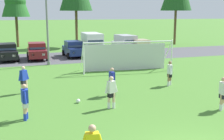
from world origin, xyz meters
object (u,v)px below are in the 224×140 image
Objects in this scene: player_winger_right at (223,94)px; parked_car_slot_center at (92,44)px; player_winger_left at (25,102)px; parked_car_slot_left at (37,51)px; soccer_goal at (126,55)px; player_midfield_center at (111,92)px; parked_car_slot_center_right at (126,44)px; parked_car_slot_right at (141,47)px; soccer_ball at (78,101)px; player_defender_far at (170,73)px; parked_car_slot_center_left at (74,49)px; player_trailing_back at (112,82)px; street_lamp at (49,17)px; parked_car_slot_far_left at (7,52)px; player_striker_near at (24,80)px.

parked_car_slot_center is at bearing 93.67° from player_winger_right.
parked_car_slot_left is at bearing 84.16° from player_winger_left.
soccer_goal reaches higher than player_midfield_center.
parked_car_slot_center_right is 1.95m from parked_car_slot_right.
player_winger_left is at bearing -132.57° from soccer_goal.
soccer_ball is at bearing -118.59° from parked_car_slot_center_right.
soccer_ball is 0.05× the size of parked_car_slot_center_right.
parked_car_slot_center_left reaches higher than player_defender_far.
soccer_goal reaches higher than player_defender_far.
player_trailing_back is at bearing 19.53° from soccer_ball.
player_defender_far is 12.83m from street_lamp.
player_winger_left reaches higher than soccer_ball.
street_lamp reaches higher than parked_car_slot_far_left.
player_midfield_center is 20.43m from parked_car_slot_center_right.
player_midfield_center is 0.20× the size of street_lamp.
player_trailing_back is 0.20× the size of street_lamp.
player_striker_near is 1.00× the size of player_trailing_back.
parked_car_slot_far_left is 14.53m from parked_car_slot_right.
soccer_goal is (5.65, 7.44, 1.18)m from soccer_ball.
player_trailing_back is at bearing -68.75° from parked_car_slot_far_left.
player_winger_right is 20.18m from parked_car_slot_center_left.
parked_car_slot_center_left is (1.64, 17.93, 0.05)m from player_midfield_center.
player_midfield_center is at bearing 3.98° from player_winger_left.
parked_car_slot_left is (1.81, 17.66, 0.05)m from player_winger_left.
player_winger_left is 14.64m from street_lamp.
player_winger_right is at bearing -21.00° from player_midfield_center.
street_lamp is (-0.00, 12.28, 4.23)m from soccer_ball.
player_defender_far is at bearing -54.42° from parked_car_slot_far_left.
player_winger_right is 5.95m from player_trailing_back.
parked_car_slot_center is 4.33m from parked_car_slot_center_right.
player_defender_far is 0.38× the size of parked_car_slot_far_left.
player_trailing_back is at bearing -78.62° from parked_car_slot_left.
parked_car_slot_center_right is (10.39, 1.39, 0.24)m from parked_car_slot_left.
parked_car_slot_center_left is (5.67, 13.68, 0.05)m from player_striker_near.
player_striker_near and player_midfield_center have the same top height.
soccer_goal is at bearing 62.38° from player_trailing_back.
player_defender_far is 1.00× the size of player_winger_left.
player_midfield_center and player_winger_left have the same top height.
street_lamp is at bearing 78.96° from player_winger_left.
player_winger_right is 0.38× the size of parked_car_slot_center_left.
player_trailing_back is at bearing -167.01° from player_defender_far.
player_striker_near is at bearing 173.02° from player_defender_far.
player_defender_far is 0.20× the size of street_lamp.
player_defender_far is (0.81, -5.68, -0.47)m from soccer_goal.
player_defender_far is 15.16m from parked_car_slot_center.
parked_car_slot_left is at bearing 110.92° from player_winger_right.
player_trailing_back is at bearing -119.50° from parked_car_slot_right.
player_midfield_center and player_trailing_back have the same top height.
player_trailing_back is at bearing -113.78° from parked_car_slot_center_right.
soccer_goal is 4.61× the size of player_striker_near.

